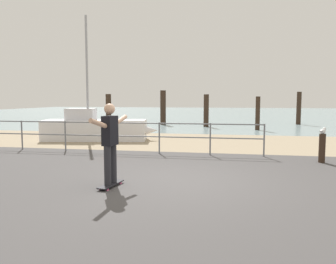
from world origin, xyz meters
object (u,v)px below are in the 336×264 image
at_px(sailboat, 99,129).
at_px(skateboard, 111,184).
at_px(traffic_cone, 110,151).
at_px(bollard_short, 322,149).
at_px(seagull, 323,131).
at_px(skateboarder, 110,139).

xyz_separation_m(sailboat, skateboard, (3.30, -7.49, -0.46)).
bearing_deg(traffic_cone, bollard_short, 5.06).
relative_size(sailboat, bollard_short, 6.36).
height_order(sailboat, bollard_short, sailboat).
distance_m(bollard_short, traffic_cone, 6.14).
relative_size(seagull, traffic_cone, 0.92).
height_order(sailboat, skateboard, sailboat).
xyz_separation_m(skateboarder, bollard_short, (4.95, 3.69, -0.60)).
height_order(bollard_short, seagull, seagull).
bearing_deg(traffic_cone, skateboard, -69.66).
bearing_deg(seagull, bollard_short, -116.17).
bearing_deg(skateboarder, skateboard, -153.43).
xyz_separation_m(skateboarder, traffic_cone, (-1.17, 3.15, -0.77)).
distance_m(skateboard, traffic_cone, 3.36).
xyz_separation_m(skateboarder, seagull, (4.95, 3.70, -0.10)).
bearing_deg(sailboat, skateboarder, -66.25).
bearing_deg(skateboarder, sailboat, 113.75).
relative_size(sailboat, skateboard, 6.50).
distance_m(skateboard, seagull, 6.24).
bearing_deg(sailboat, seagull, -24.65).
distance_m(skateboarder, seagull, 6.19).
relative_size(skateboarder, bollard_short, 1.97).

